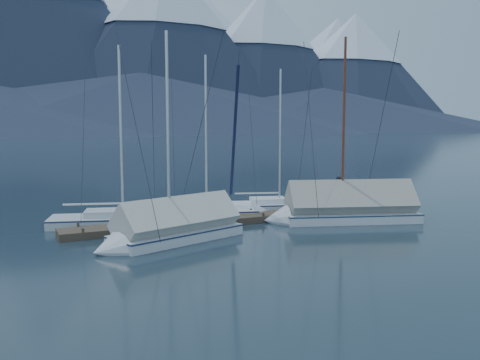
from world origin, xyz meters
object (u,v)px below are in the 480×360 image
at_px(sailboat_covered_near, 339,211).
at_px(sailboat_open_left, 134,221).
at_px(person, 339,192).
at_px(sailboat_open_right, 287,207).
at_px(sailboat_covered_far, 167,231).
at_px(sailboat_open_mid, 216,214).

bearing_deg(sailboat_covered_near, sailboat_open_left, 158.88).
relative_size(sailboat_open_left, person, 5.56).
bearing_deg(sailboat_open_left, sailboat_open_right, 3.07).
xyz_separation_m(sailboat_covered_near, sailboat_covered_far, (-9.57, -0.65, -0.04)).
bearing_deg(sailboat_open_left, sailboat_covered_far, -85.90).
bearing_deg(sailboat_covered_far, sailboat_covered_near, 3.87).
height_order(sailboat_open_mid, sailboat_covered_far, sailboat_covered_far).
height_order(sailboat_covered_far, person, sailboat_covered_far).
height_order(sailboat_open_mid, sailboat_open_right, sailboat_open_mid).
bearing_deg(sailboat_open_right, person, -47.16).
distance_m(sailboat_open_left, person, 11.63).
xyz_separation_m(sailboat_open_right, person, (2.08, -2.24, 1.06)).
distance_m(sailboat_open_mid, sailboat_open_right, 4.87).
xyz_separation_m(sailboat_open_right, sailboat_covered_near, (0.51, -4.32, 0.36)).
bearing_deg(sailboat_open_mid, sailboat_open_right, 5.93).
height_order(sailboat_open_mid, sailboat_covered_near, sailboat_covered_near).
bearing_deg(sailboat_covered_near, person, 53.02).
relative_size(sailboat_covered_far, person, 5.57).
height_order(sailboat_covered_near, sailboat_covered_far, sailboat_covered_near).
bearing_deg(sailboat_covered_near, sailboat_open_mid, 144.53).
bearing_deg(sailboat_open_right, sailboat_covered_near, -83.27).
distance_m(sailboat_open_left, sailboat_open_mid, 4.53).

